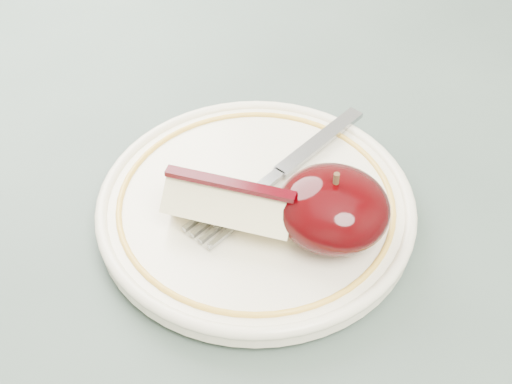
% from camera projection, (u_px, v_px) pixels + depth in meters
% --- Properties ---
extents(table, '(0.90, 0.90, 0.75)m').
position_uv_depth(table, '(243.00, 328.00, 0.55)').
color(table, brown).
rests_on(table, ground).
extents(plate, '(0.23, 0.23, 0.02)m').
position_uv_depth(plate, '(256.00, 206.00, 0.51)').
color(plate, beige).
rests_on(plate, table).
extents(apple_half, '(0.08, 0.07, 0.06)m').
position_uv_depth(apple_half, '(333.00, 208.00, 0.47)').
color(apple_half, black).
rests_on(apple_half, plate).
extents(apple_wedge, '(0.09, 0.04, 0.04)m').
position_uv_depth(apple_wedge, '(231.00, 205.00, 0.47)').
color(apple_wedge, beige).
rests_on(apple_wedge, plate).
extents(fork, '(0.10, 0.17, 0.00)m').
position_uv_depth(fork, '(279.00, 174.00, 0.52)').
color(fork, gray).
rests_on(fork, plate).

